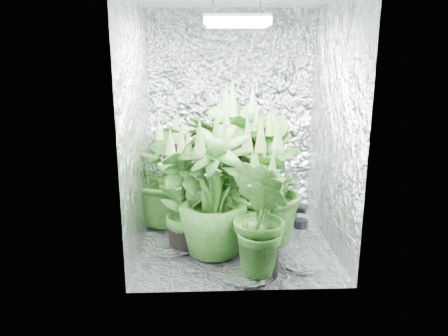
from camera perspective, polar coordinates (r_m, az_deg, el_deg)
name	(u,v)px	position (r m, az deg, el deg)	size (l,w,h in m)	color
ground	(235,242)	(3.85, 1.45, -9.65)	(1.60, 1.60, 0.00)	white
walls	(236,128)	(3.55, 1.56, 5.21)	(1.62, 1.62, 2.00)	white
grow_lamp	(237,21)	(3.51, 1.65, 18.62)	(0.50, 0.30, 0.22)	gray
plant_a	(168,173)	(4.10, -7.33, -0.70)	(1.05, 1.05, 1.06)	black
plant_b	(239,161)	(4.00, 1.99, 0.87)	(0.92, 0.92, 1.35)	black
plant_c	(261,177)	(3.86, 4.87, -1.14)	(0.63, 0.63, 1.14)	black
plant_d	(215,176)	(3.87, -1.23, -1.10)	(0.82, 0.82, 1.15)	black
plant_e	(261,187)	(3.61, 4.88, -2.53)	(0.91, 0.91, 1.10)	black
plant_f	(184,195)	(3.56, -5.19, -3.47)	(0.71, 0.71, 1.05)	black
plant_g	(262,219)	(3.15, 4.97, -6.71)	(0.61, 0.61, 0.95)	black
plant_h	(213,196)	(3.42, -1.38, -3.63)	(0.73, 0.73, 1.12)	black
circulation_fan	(298,213)	(4.16, 9.66, -5.79)	(0.18, 0.27, 0.34)	black
plant_label	(269,239)	(3.19, 5.95, -9.17)	(0.06, 0.01, 0.09)	white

